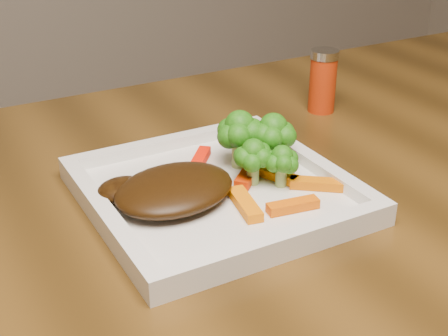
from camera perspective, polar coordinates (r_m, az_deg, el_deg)
plate at (r=0.68m, az=-0.74°, el=-2.51°), size 0.27×0.27×0.01m
steak at (r=0.65m, az=-4.56°, el=-1.93°), size 0.15×0.13×0.03m
broccoli_0 at (r=0.72m, az=1.43°, el=2.69°), size 0.07×0.07×0.07m
broccoli_1 at (r=0.72m, az=4.48°, el=2.45°), size 0.07×0.07×0.06m
broccoli_2 at (r=0.68m, az=5.31°, el=0.60°), size 0.05×0.05×0.06m
broccoli_3 at (r=0.68m, az=2.69°, el=0.91°), size 0.06×0.06×0.06m
carrot_0 at (r=0.64m, az=6.32°, el=-3.44°), size 0.06×0.02×0.01m
carrot_1 at (r=0.69m, az=8.61°, el=-1.44°), size 0.06×0.05×0.01m
carrot_2 at (r=0.64m, az=1.95°, el=-3.30°), size 0.03×0.07×0.01m
carrot_3 at (r=0.76m, az=4.19°, el=1.73°), size 0.06×0.03×0.01m
carrot_4 at (r=0.74m, az=-2.17°, el=0.85°), size 0.04×0.05×0.01m
carrot_5 at (r=0.70m, az=4.81°, el=-0.64°), size 0.03×0.05×0.01m
carrot_6 at (r=0.70m, az=2.31°, el=-0.52°), size 0.06×0.05×0.01m
spice_shaker at (r=0.92m, az=9.02°, el=7.85°), size 0.05×0.05×0.09m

